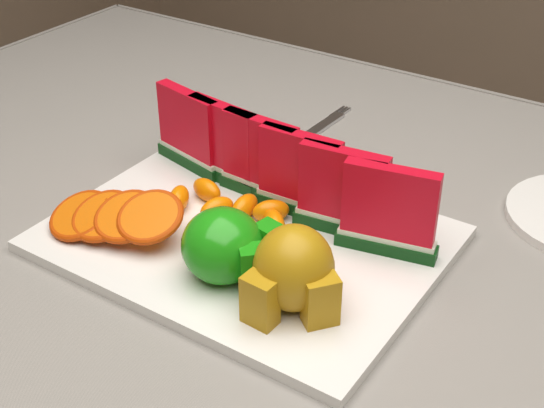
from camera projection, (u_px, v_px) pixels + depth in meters
table at (311, 334)px, 0.84m from camera, size 1.40×0.90×0.75m
tablecloth at (312, 290)px, 0.81m from camera, size 1.53×1.03×0.20m
platter at (246, 239)px, 0.81m from camera, size 0.40×0.30×0.01m
apple_cluster at (230, 248)px, 0.73m from camera, size 0.12×0.10×0.07m
pear_cluster at (293, 272)px, 0.69m from camera, size 0.10×0.10×0.08m
fork at (311, 134)px, 1.02m from camera, size 0.02×0.20×0.00m
watermelon_row at (280, 168)px, 0.83m from camera, size 0.39×0.07×0.10m
orange_fan_front at (115, 216)px, 0.79m from camera, size 0.16×0.11×0.05m
orange_fan_back at (283, 164)px, 0.90m from camera, size 0.24×0.10×0.04m
tangerine_segments at (232, 206)px, 0.83m from camera, size 0.16×0.08×0.03m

